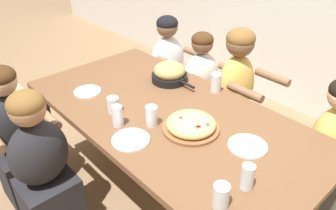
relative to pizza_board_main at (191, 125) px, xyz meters
The scene contains 19 objects.
ground_plane 0.86m from the pizza_board_main, behind, with size 18.00×18.00×0.00m, color #896B4C.
dining_table 0.26m from the pizza_board_main, behind, with size 2.00×1.01×0.80m.
pizza_board_main is the anchor object (origin of this frame).
skillet_bowl 0.63m from the pizza_board_main, 148.87° to the left, with size 0.38×0.26×0.15m.
empty_plate_a 0.34m from the pizza_board_main, 19.42° to the left, with size 0.21×0.21×0.02m.
empty_plate_b 0.83m from the pizza_board_main, 164.79° to the right, with size 0.19×0.19×0.02m.
empty_plate_c 0.36m from the pizza_board_main, 114.98° to the right, with size 0.21×0.21×0.02m.
drinking_glass_a 0.51m from the pizza_board_main, 15.74° to the right, with size 0.06×0.06×0.13m.
drinking_glass_b 0.58m from the pizza_board_main, 32.98° to the right, with size 0.07×0.07×0.12m.
drinking_glass_c 0.24m from the pizza_board_main, 144.25° to the right, with size 0.07×0.07×0.13m.
drinking_glass_d 0.51m from the pizza_board_main, 154.21° to the right, with size 0.08×0.08×0.10m.
drinking_glass_e 0.43m from the pizza_board_main, 138.25° to the right, with size 0.06×0.06×0.13m.
drinking_glass_f 0.51m from the pizza_board_main, 114.43° to the left, with size 0.07×0.07×0.13m.
diner_far_midleft 1.03m from the pizza_board_main, 129.01° to the left, with size 0.51×0.40×1.05m.
diner_far_right 0.98m from the pizza_board_main, 55.01° to the left, with size 0.51×0.40×1.06m.
diner_far_center 0.84m from the pizza_board_main, 108.22° to the left, with size 0.51×0.40×1.18m.
diner_near_left 1.26m from the pizza_board_main, 144.99° to the right, with size 0.51×0.40×1.08m.
diner_near_midleft 0.97m from the pizza_board_main, 130.43° to the right, with size 0.51×0.40×1.07m.
diner_far_left 1.32m from the pizza_board_main, 143.90° to the left, with size 0.51×0.40×1.09m.
Camera 1 is at (1.29, -1.17, 1.92)m, focal length 35.00 mm.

